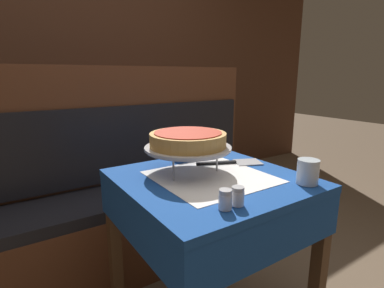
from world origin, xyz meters
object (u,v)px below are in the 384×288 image
(deep_dish_pizza, at_px, (188,139))
(dining_table_front, at_px, (211,204))
(pizza_pan_stand, at_px, (188,149))
(salt_shaker, at_px, (225,199))
(pepper_shaker, at_px, (238,196))
(napkin_holder, at_px, (185,148))
(pizza_server, at_px, (232,162))
(water_glass_near, at_px, (308,172))
(dining_table_rear, at_px, (138,136))
(booth_bench, at_px, (137,207))
(condiment_caddy, at_px, (131,119))

(deep_dish_pizza, bearing_deg, dining_table_front, -65.76)
(pizza_pan_stand, bearing_deg, salt_shaker, -105.38)
(pepper_shaker, xyz_separation_m, napkin_holder, (0.16, 0.56, 0.02))
(pizza_server, xyz_separation_m, salt_shaker, (-0.34, -0.35, 0.03))
(pizza_server, relative_size, water_glass_near, 3.23)
(dining_table_rear, distance_m, deep_dish_pizza, 1.45)
(pizza_pan_stand, height_order, pepper_shaker, pizza_pan_stand)
(booth_bench, height_order, napkin_holder, booth_bench)
(deep_dish_pizza, height_order, pizza_server, deep_dish_pizza)
(deep_dish_pizza, bearing_deg, pizza_server, -2.30)
(booth_bench, bearing_deg, pizza_pan_stand, -90.82)
(condiment_caddy, bearing_deg, booth_bench, -111.42)
(water_glass_near, distance_m, condiment_caddy, 1.65)
(dining_table_rear, relative_size, pepper_shaker, 12.39)
(pizza_pan_stand, distance_m, pizza_server, 0.26)
(condiment_caddy, bearing_deg, deep_dish_pizza, -102.20)
(pepper_shaker, relative_size, condiment_caddy, 0.33)
(dining_table_rear, distance_m, pizza_server, 1.40)
(dining_table_front, bearing_deg, napkin_holder, 78.07)
(pepper_shaker, xyz_separation_m, condiment_caddy, (0.33, 1.64, 0.02))
(water_glass_near, xyz_separation_m, salt_shaker, (-0.40, 0.00, -0.02))
(booth_bench, distance_m, pepper_shaker, 1.05)
(dining_table_front, bearing_deg, salt_shaker, -119.04)
(deep_dish_pizza, relative_size, pizza_server, 1.05)
(salt_shaker, bearing_deg, napkin_holder, 69.64)
(pizza_server, bearing_deg, booth_bench, 110.65)
(booth_bench, distance_m, condiment_caddy, 0.86)
(salt_shaker, relative_size, pepper_shaker, 1.03)
(water_glass_near, relative_size, pepper_shaker, 1.54)
(deep_dish_pizza, height_order, salt_shaker, deep_dish_pizza)
(dining_table_front, bearing_deg, pepper_shaker, -109.97)
(condiment_caddy, bearing_deg, salt_shaker, -102.91)
(salt_shaker, relative_size, condiment_caddy, 0.34)
(dining_table_front, distance_m, salt_shaker, 0.33)
(dining_table_rear, relative_size, pizza_pan_stand, 2.09)
(salt_shaker, bearing_deg, pepper_shaker, 0.00)
(dining_table_rear, bearing_deg, pepper_shaker, -103.42)
(pizza_pan_stand, height_order, pizza_server, pizza_pan_stand)
(deep_dish_pizza, distance_m, water_glass_near, 0.48)
(deep_dish_pizza, distance_m, pizza_server, 0.27)
(napkin_holder, bearing_deg, condiment_caddy, 81.15)
(water_glass_near, bearing_deg, pizza_pan_stand, 129.28)
(dining_table_rear, xyz_separation_m, deep_dish_pizza, (-0.37, -1.38, 0.27))
(dining_table_rear, distance_m, booth_bench, 0.90)
(dining_table_front, height_order, condiment_caddy, condiment_caddy)
(booth_bench, relative_size, water_glass_near, 19.12)
(dining_table_front, distance_m, dining_table_rear, 1.51)
(pizza_server, bearing_deg, condiment_caddy, 88.22)
(booth_bench, bearing_deg, dining_table_rear, 65.41)
(dining_table_rear, distance_m, condiment_caddy, 0.22)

